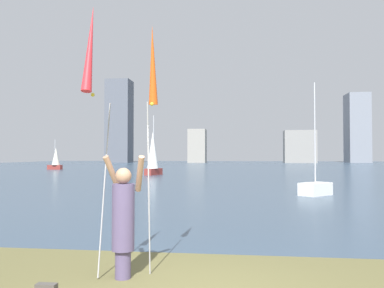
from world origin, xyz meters
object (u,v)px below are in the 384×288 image
object	(u,v)px
person	(123,217)
kite_flag_right	(153,70)
sailboat_0	(56,158)
kite_flag_left	(91,55)
sailboat_1	(315,188)
sailboat_3	(153,154)

from	to	relation	value
person	kite_flag_right	size ratio (longest dim) A/B	0.47
sailboat_0	person	bearing A→B (deg)	-62.39
kite_flag_left	sailboat_0	size ratio (longest dim) A/B	1.05
sailboat_0	sailboat_1	bearing A→B (deg)	-46.81
kite_flag_right	sailboat_3	world-z (taller)	sailboat_3
kite_flag_left	sailboat_1	xyz separation A→B (m)	(5.97, 14.24, -3.19)
person	kite_flag_right	bearing A→B (deg)	33.26
person	kite_flag_left	world-z (taller)	kite_flag_left
kite_flag_right	sailboat_1	size ratio (longest dim) A/B	0.76
kite_flag_left	kite_flag_right	size ratio (longest dim) A/B	1.01
person	sailboat_3	distance (m)	32.68
sailboat_1	person	bearing A→B (deg)	-112.11
kite_flag_left	person	bearing A→B (deg)	51.60
kite_flag_right	sailboat_3	bearing A→B (deg)	102.83
person	kite_flag_left	size ratio (longest dim) A/B	0.46
kite_flag_left	kite_flag_right	distance (m)	1.19
sailboat_0	sailboat_1	xyz separation A→B (m)	(28.88, -30.77, -1.14)
kite_flag_right	sailboat_3	xyz separation A→B (m)	(-7.18, 31.53, -1.42)
kite_flag_left	sailboat_0	bearing A→B (deg)	116.97
person	sailboat_0	xyz separation A→B (m)	(-23.29, 44.53, 0.52)
person	kite_flag_left	distance (m)	2.64
kite_flag_left	sailboat_3	distance (m)	33.09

